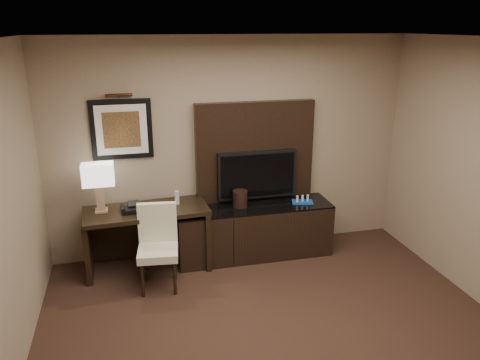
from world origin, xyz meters
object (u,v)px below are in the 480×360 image
object	(u,v)px
table_lamp	(99,188)
minibar_tray	(303,199)
tv	(257,175)
ice_bucket	(240,199)
credenza	(254,230)
water_bottle	(177,197)
desk	(148,239)
desk_chair	(158,251)
desk_phone	(131,207)

from	to	relation	value
table_lamp	minibar_tray	world-z (taller)	table_lamp
tv	ice_bucket	world-z (taller)	tv
tv	table_lamp	distance (m)	1.90
credenza	table_lamp	xyz separation A→B (m)	(-1.82, 0.03, 0.72)
water_bottle	ice_bucket	world-z (taller)	water_bottle
desk	desk_chair	xyz separation A→B (m)	(0.08, -0.49, 0.07)
desk_chair	tv	bearing A→B (deg)	33.97
desk	desk_phone	size ratio (longest dim) A/B	6.53
minibar_tray	table_lamp	bearing A→B (deg)	178.39
desk_phone	minibar_tray	distance (m)	2.11
credenza	table_lamp	bearing A→B (deg)	179.44
desk_phone	water_bottle	size ratio (longest dim) A/B	1.33
desk_phone	ice_bucket	bearing A→B (deg)	-0.58
credenza	desk_chair	xyz separation A→B (m)	(-1.23, -0.51, 0.11)
tv	ice_bucket	distance (m)	0.38
desk	desk_chair	size ratio (longest dim) A/B	1.59
table_lamp	water_bottle	bearing A→B (deg)	1.32
desk	credenza	bearing A→B (deg)	-2.27
desk	water_bottle	bearing A→B (deg)	8.01
desk_chair	table_lamp	distance (m)	1.00
ice_bucket	minibar_tray	world-z (taller)	ice_bucket
desk_chair	minibar_tray	xyz separation A→B (m)	(1.85, 0.47, 0.27)
tv	water_bottle	world-z (taller)	tv
credenza	tv	size ratio (longest dim) A/B	1.94
ice_bucket	desk	bearing A→B (deg)	-177.22
credenza	water_bottle	distance (m)	1.07
desk	ice_bucket	bearing A→B (deg)	-0.59
desk_chair	credenza	bearing A→B (deg)	29.20
credenza	desk_phone	world-z (taller)	desk_phone
credenza	desk_chair	size ratio (longest dim) A/B	2.16
desk	tv	world-z (taller)	tv
desk_chair	water_bottle	xyz separation A→B (m)	(0.29, 0.56, 0.40)
desk	desk_phone	xyz separation A→B (m)	(-0.17, -0.04, 0.44)
table_lamp	desk_phone	world-z (taller)	table_lamp
table_lamp	minibar_tray	bearing A→B (deg)	-1.61
desk_phone	ice_bucket	size ratio (longest dim) A/B	1.07
minibar_tray	water_bottle	bearing A→B (deg)	176.76
desk_chair	ice_bucket	world-z (taller)	desk_chair
ice_bucket	credenza	bearing A→B (deg)	-9.91
credenza	ice_bucket	distance (m)	0.47
desk_chair	table_lamp	size ratio (longest dim) A/B	1.56
water_bottle	tv	bearing A→B (deg)	6.45
water_bottle	minibar_tray	distance (m)	1.57
water_bottle	desk_phone	bearing A→B (deg)	-167.90
credenza	desk_chair	bearing A→B (deg)	-157.07
desk_phone	minibar_tray	bearing A→B (deg)	-4.06
water_bottle	ice_bucket	distance (m)	0.78
desk_chair	water_bottle	world-z (taller)	water_bottle
table_lamp	credenza	bearing A→B (deg)	-0.92
water_bottle	desk_chair	bearing A→B (deg)	-117.18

